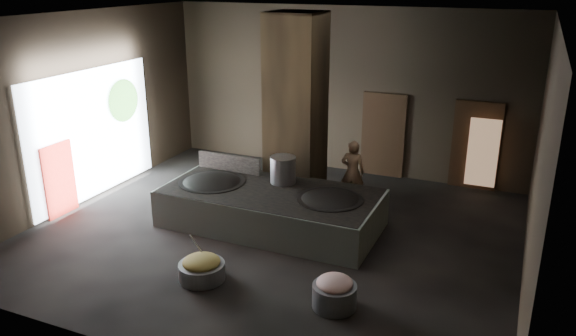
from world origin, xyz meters
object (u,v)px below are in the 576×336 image
at_px(wok_right, 330,203).
at_px(cook, 353,172).
at_px(wok_left, 212,185).
at_px(meat_basin, 334,296).
at_px(stock_pot, 283,170).
at_px(veg_basin, 202,271).
at_px(hearth_platform, 271,208).

xyz_separation_m(wok_right, cook, (-0.11, 1.95, 0.03)).
distance_m(wok_left, meat_basin, 4.54).
relative_size(wok_left, meat_basin, 1.99).
height_order(cook, meat_basin, cook).
height_order(wok_left, stock_pot, stock_pot).
bearing_deg(cook, wok_right, 89.30).
xyz_separation_m(stock_pot, cook, (1.19, 1.45, -0.35)).
bearing_deg(veg_basin, meat_basin, 2.58).
height_order(wok_left, veg_basin, wok_left).
bearing_deg(cook, wok_left, 33.30).
bearing_deg(cook, hearth_platform, 54.23).
xyz_separation_m(wok_right, stock_pot, (-1.30, 0.50, 0.38)).
relative_size(cook, veg_basin, 1.83).
bearing_deg(meat_basin, wok_left, 147.34).
relative_size(veg_basin, meat_basin, 1.13).
bearing_deg(stock_pot, veg_basin, -94.08).
bearing_deg(wok_right, veg_basin, -119.95).
distance_m(hearth_platform, veg_basin, 2.61).
bearing_deg(cook, veg_basin, 68.89).
bearing_deg(meat_basin, cook, 103.88).
bearing_deg(wok_left, wok_right, 2.05).
distance_m(wok_left, veg_basin, 2.91).
distance_m(wok_left, wok_right, 2.80).
xyz_separation_m(hearth_platform, wok_left, (-1.45, -0.05, 0.34)).
xyz_separation_m(wok_left, stock_pot, (1.50, 0.60, 0.38)).
xyz_separation_m(cook, meat_basin, (1.11, -4.48, -0.57)).
relative_size(stock_pot, meat_basin, 0.82).
relative_size(wok_left, stock_pot, 2.42).
relative_size(hearth_platform, cook, 3.03).
relative_size(wok_right, veg_basin, 1.63).
relative_size(cook, meat_basin, 2.08).
relative_size(stock_pot, cook, 0.40).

